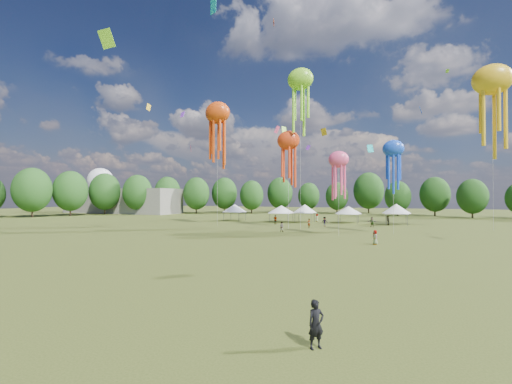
% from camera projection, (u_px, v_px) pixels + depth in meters
% --- Properties ---
extents(ground, '(300.00, 300.00, 0.00)m').
position_uv_depth(ground, '(178.00, 318.00, 14.95)').
color(ground, '#384416').
rests_on(ground, ground).
extents(observer_main, '(0.77, 0.76, 1.78)m').
position_uv_depth(observer_main, '(316.00, 324.00, 11.94)').
color(observer_main, black).
rests_on(observer_main, ground).
extents(spectator_near, '(0.88, 0.76, 1.57)m').
position_uv_depth(spectator_near, '(282.00, 227.00, 50.97)').
color(spectator_near, gray).
rests_on(spectator_near, ground).
extents(spectators_far, '(21.96, 31.77, 1.82)m').
position_uv_depth(spectators_far, '(341.00, 222.00, 59.40)').
color(spectators_far, gray).
rests_on(spectators_far, ground).
extents(festival_tents, '(39.33, 8.38, 4.12)m').
position_uv_depth(festival_tents, '(311.00, 209.00, 68.79)').
color(festival_tents, '#47474C').
rests_on(festival_tents, ground).
extents(show_kites, '(51.41, 19.64, 27.38)m').
position_uv_depth(show_kites, '(358.00, 116.00, 55.12)').
color(show_kites, '#EE3F15').
rests_on(show_kites, ground).
extents(small_kites, '(76.85, 55.78, 45.48)m').
position_uv_depth(small_kites, '(321.00, 48.00, 53.51)').
color(small_kites, '#EE3F15').
rests_on(small_kites, ground).
extents(treeline, '(201.57, 95.24, 13.43)m').
position_uv_depth(treeline, '(322.00, 192.00, 74.72)').
color(treeline, '#38281C').
rests_on(treeline, ground).
extents(hangar, '(40.00, 12.00, 8.00)m').
position_uv_depth(hangar, '(122.00, 201.00, 108.14)').
color(hangar, gray).
rests_on(hangar, ground).
extents(radome, '(9.00, 9.00, 16.00)m').
position_uv_depth(radome, '(100.00, 184.00, 119.59)').
color(radome, white).
rests_on(radome, ground).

